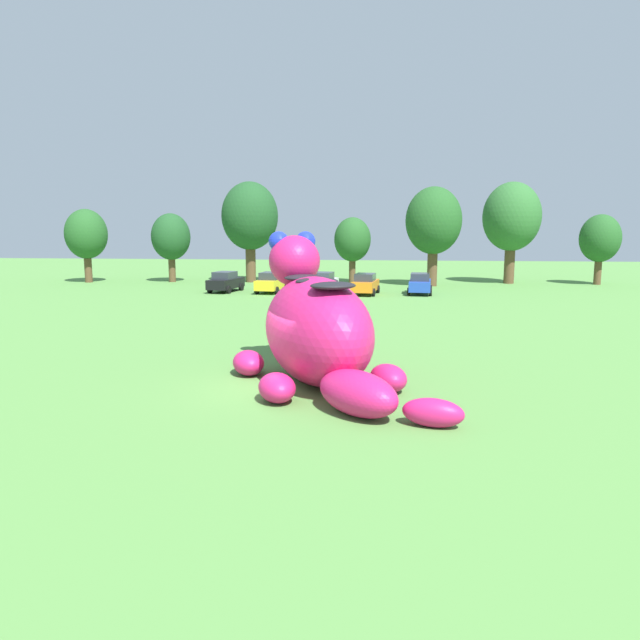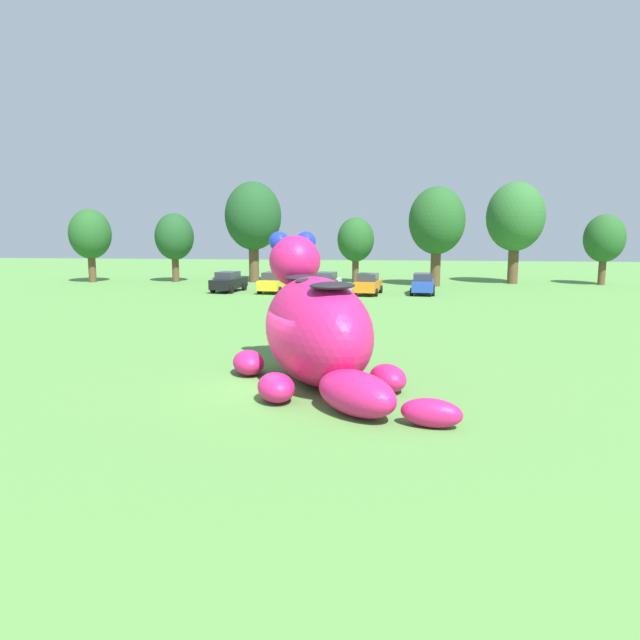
# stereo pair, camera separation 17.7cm
# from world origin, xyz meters

# --- Properties ---
(ground_plane) EXTENTS (160.00, 160.00, 0.00)m
(ground_plane) POSITION_xyz_m (0.00, 0.00, 0.00)
(ground_plane) COLOR #568E42
(giant_inflatable_creature) EXTENTS (8.07, 8.98, 5.24)m
(giant_inflatable_creature) POSITION_xyz_m (1.52, 0.89, 1.92)
(giant_inflatable_creature) COLOR #E01E6B
(giant_inflatable_creature) RESTS_ON ground
(car_black) EXTENTS (2.48, 4.34, 1.72)m
(car_black) POSITION_xyz_m (-9.54, 29.37, 0.86)
(car_black) COLOR black
(car_black) RESTS_ON ground
(car_yellow) EXTENTS (2.31, 4.27, 1.72)m
(car_yellow) POSITION_xyz_m (-5.57, 29.18, 0.86)
(car_yellow) COLOR yellow
(car_yellow) RESTS_ON ground
(car_white) EXTENTS (2.39, 4.31, 1.72)m
(car_white) POSITION_xyz_m (-1.22, 29.57, 0.86)
(car_white) COLOR white
(car_white) RESTS_ON ground
(car_orange) EXTENTS (2.34, 4.29, 1.72)m
(car_orange) POSITION_xyz_m (2.31, 28.63, 0.86)
(car_orange) COLOR orange
(car_orange) RESTS_ON ground
(car_blue) EXTENTS (2.19, 4.22, 1.72)m
(car_blue) POSITION_xyz_m (6.76, 29.38, 0.86)
(car_blue) COLOR #2347B7
(car_blue) RESTS_ON ground
(tree_far_left) EXTENTS (4.06, 4.06, 7.21)m
(tree_far_left) POSITION_xyz_m (-25.45, 36.48, 4.72)
(tree_far_left) COLOR brown
(tree_far_left) RESTS_ON ground
(tree_left) EXTENTS (3.83, 3.83, 6.81)m
(tree_left) POSITION_xyz_m (-17.33, 37.86, 4.45)
(tree_left) COLOR brown
(tree_left) RESTS_ON ground
(tree_mid_left) EXTENTS (5.56, 5.56, 9.87)m
(tree_mid_left) POSITION_xyz_m (-9.44, 38.58, 6.46)
(tree_mid_left) COLOR brown
(tree_mid_left) RESTS_ON ground
(tree_centre_left) EXTENTS (3.61, 3.61, 6.41)m
(tree_centre_left) POSITION_xyz_m (0.68, 39.23, 4.19)
(tree_centre_left) COLOR brown
(tree_centre_left) RESTS_ON ground
(tree_centre) EXTENTS (5.14, 5.14, 9.12)m
(tree_centre) POSITION_xyz_m (8.27, 36.40, 5.97)
(tree_centre) COLOR brown
(tree_centre) RESTS_ON ground
(tree_centre_right) EXTENTS (5.49, 5.49, 9.74)m
(tree_centre_right) POSITION_xyz_m (15.95, 39.79, 6.37)
(tree_centre_right) COLOR brown
(tree_centre_right) RESTS_ON ground
(tree_mid_right) EXTENTS (3.75, 3.75, 6.65)m
(tree_mid_right) POSITION_xyz_m (24.12, 39.46, 4.35)
(tree_mid_right) COLOR brown
(tree_mid_right) RESTS_ON ground
(spectator_near_inflatable) EXTENTS (0.38, 0.26, 1.71)m
(spectator_near_inflatable) POSITION_xyz_m (0.74, 15.98, 0.85)
(spectator_near_inflatable) COLOR #726656
(spectator_near_inflatable) RESTS_ON ground
(spectator_mid_field) EXTENTS (0.38, 0.26, 1.71)m
(spectator_mid_field) POSITION_xyz_m (-0.72, 6.11, 0.85)
(spectator_mid_field) COLOR #726656
(spectator_mid_field) RESTS_ON ground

